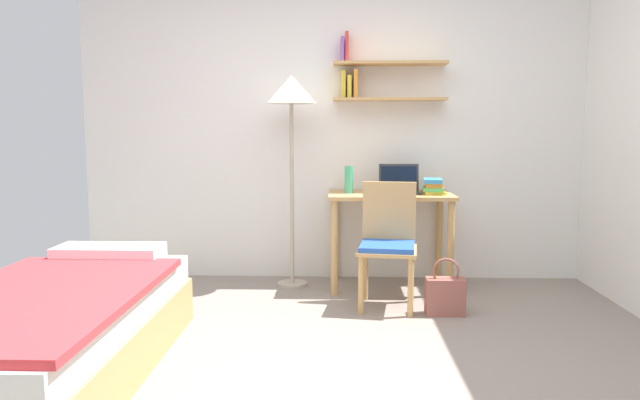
# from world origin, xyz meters

# --- Properties ---
(ground_plane) EXTENTS (5.28, 5.28, 0.00)m
(ground_plane) POSITION_xyz_m (0.00, 0.00, 0.00)
(ground_plane) COLOR gray
(wall_back) EXTENTS (4.40, 0.27, 2.60)m
(wall_back) POSITION_xyz_m (0.01, 2.02, 1.31)
(wall_back) COLOR white
(wall_back) RESTS_ON ground_plane
(bed) EXTENTS (0.95, 1.95, 0.54)m
(bed) POSITION_xyz_m (-1.48, -0.12, 0.24)
(bed) COLOR tan
(bed) RESTS_ON ground_plane
(desk) EXTENTS (0.98, 0.59, 0.76)m
(desk) POSITION_xyz_m (0.38, 1.70, 0.62)
(desk) COLOR tan
(desk) RESTS_ON ground_plane
(desk_chair) EXTENTS (0.46, 0.47, 0.89)m
(desk_chair) POSITION_xyz_m (0.32, 1.19, 0.48)
(desk_chair) COLOR tan
(desk_chair) RESTS_ON ground_plane
(standing_lamp) EXTENTS (0.40, 0.40, 1.69)m
(standing_lamp) POSITION_xyz_m (-0.41, 1.71, 1.49)
(standing_lamp) COLOR #B2A893
(standing_lamp) RESTS_ON ground_plane
(laptop) EXTENTS (0.33, 0.23, 0.23)m
(laptop) POSITION_xyz_m (0.45, 1.73, 0.82)
(laptop) COLOR #2D2D33
(laptop) RESTS_ON desk
(water_bottle) EXTENTS (0.07, 0.07, 0.22)m
(water_bottle) POSITION_xyz_m (0.05, 1.69, 0.87)
(water_bottle) COLOR #42A87F
(water_bottle) RESTS_ON desk
(book_stack) EXTENTS (0.18, 0.26, 0.12)m
(book_stack) POSITION_xyz_m (0.71, 1.66, 0.82)
(book_stack) COLOR gold
(book_stack) RESTS_ON desk
(handbag) EXTENTS (0.26, 0.13, 0.40)m
(handbag) POSITION_xyz_m (0.70, 0.99, 0.14)
(handbag) COLOR #99564C
(handbag) RESTS_ON ground_plane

